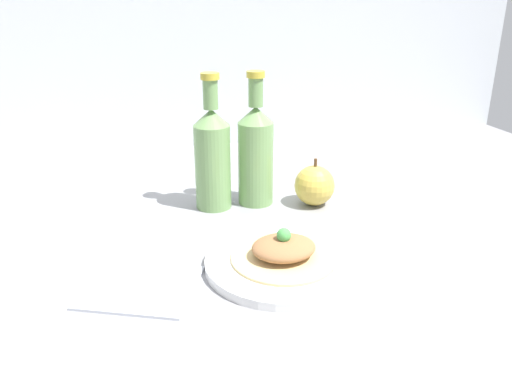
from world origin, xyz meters
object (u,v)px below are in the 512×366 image
Objects in this scene: plated_food at (283,250)px; cider_bottle_right at (256,152)px; plate at (283,261)px; apple at (315,185)px; cider_bottle_left at (212,156)px.

cider_bottle_right reaches higher than plated_food.
plated_food is (0.00, 0.00, 1.94)cm from plate.
cider_bottle_left is at bearing 168.40° from apple.
plate is 1.94cm from plated_food.
plate is 2.54× the size of apple.
plated_food is 0.62× the size of cider_bottle_right.
cider_bottle_left is at bearing 103.43° from plated_food.
plated_food reaches higher than plate.
cider_bottle_right is at bearing 0.00° from cider_bottle_left.
plate is 28.08cm from cider_bottle_left.
apple is at bearing -20.06° from cider_bottle_right.
plated_food is at bearing -95.26° from cider_bottle_right.
cider_bottle_left reaches higher than apple.
plated_food is at bearing 90.00° from plate.
cider_bottle_right is at bearing 159.94° from apple.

